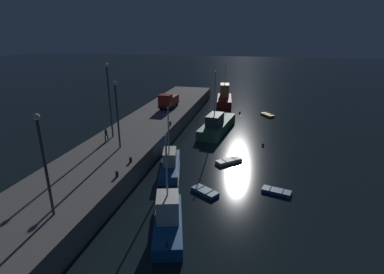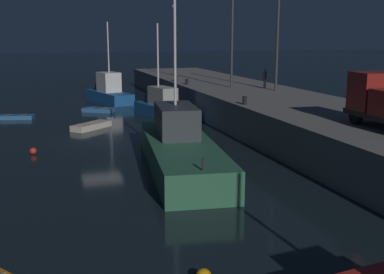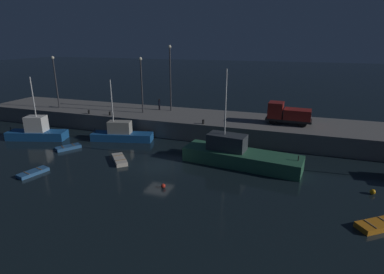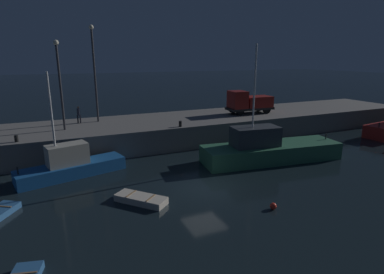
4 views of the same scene
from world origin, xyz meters
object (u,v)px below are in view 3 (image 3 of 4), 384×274
fishing_trawler_red (239,155)px  lamp_post_west (55,78)px  lamp_post_central (170,74)px  lamp_post_east (141,81)px  utility_truck (288,114)px  mooring_buoy_near (373,192)px  bollard_central (89,112)px  mooring_buoy_mid (163,186)px  dockworker (159,103)px  dinghy_red_small (68,147)px  rowboat_white_mid (120,160)px  rowboat_blue_far (33,173)px  dinghy_orange_near (377,225)px  bollard_west (110,113)px  fishing_boat_white (122,134)px  bollard_east (203,122)px  fishing_boat_blue (37,131)px

fishing_trawler_red → lamp_post_west: (-28.55, 7.65, 5.65)m
lamp_post_west → lamp_post_central: lamp_post_central is taller
lamp_post_east → utility_truck: 19.58m
mooring_buoy_near → bollard_central: bearing=165.6°
mooring_buoy_mid → dockworker: bearing=115.3°
dinghy_red_small → dockworker: size_ratio=1.77×
rowboat_white_mid → bollard_central: bollard_central is taller
mooring_buoy_mid → lamp_post_west: bearing=147.8°
rowboat_blue_far → dinghy_red_small: bearing=103.6°
dinghy_red_small → dockworker: bearing=67.0°
fishing_trawler_red → dockworker: fishing_trawler_red is taller
dinghy_orange_near → bollard_central: bollard_central is taller
lamp_post_central → dockworker: size_ratio=5.58×
dinghy_orange_near → lamp_post_east: size_ratio=0.39×
mooring_buoy_mid → lamp_post_east: 20.03m
dinghy_red_small → mooring_buoy_near: bearing=-1.7°
lamp_post_east → utility_truck: size_ratio=1.40×
lamp_post_east → bollard_west: bearing=-140.8°
fishing_boat_white → bollard_east: fishing_boat_white is taller
rowboat_blue_far → fishing_boat_white: bearing=77.6°
dinghy_orange_near → lamp_post_central: lamp_post_central is taller
bollard_west → fishing_boat_blue: bearing=-138.3°
mooring_buoy_near → mooring_buoy_mid: 17.14m
lamp_post_east → dockworker: size_ratio=4.65×
fishing_boat_white → lamp_post_central: 11.17m
fishing_boat_blue → bollard_central: 7.05m
dinghy_orange_near → utility_truck: bearing=111.4°
rowboat_white_mid → bollard_west: 11.82m
bollard_east → fishing_boat_white: bearing=-163.5°
fishing_boat_blue → fishing_boat_white: size_ratio=1.01×
rowboat_blue_far → lamp_post_west: size_ratio=0.38×
rowboat_blue_far → lamp_post_central: (5.73, 19.92, 7.28)m
rowboat_blue_far → bollard_west: bearing=93.8°
fishing_boat_blue → dinghy_red_small: (6.15, -1.78, -0.83)m
fishing_boat_white → dinghy_orange_near: size_ratio=2.63×
fishing_boat_white → dinghy_red_small: bearing=-130.9°
bollard_east → dockworker: bearing=146.7°
lamp_post_central → bollard_west: bearing=-141.2°
fishing_boat_blue → lamp_post_east: (10.30, 8.91, 5.65)m
rowboat_blue_far → lamp_post_east: bearing=81.7°
lamp_post_east → bollard_west: lamp_post_east is taller
fishing_boat_blue → lamp_post_west: lamp_post_west is taller
lamp_post_west → dinghy_red_small: bearing=-45.7°
fishing_boat_blue → dockworker: (11.71, 11.34, 2.13)m
lamp_post_west → bollard_central: 7.97m
dockworker → dinghy_orange_near: bearing=-37.9°
fishing_boat_white → lamp_post_east: size_ratio=1.02×
rowboat_blue_far → lamp_post_central: size_ratio=0.32×
fishing_trawler_red → lamp_post_west: lamp_post_west is taller
fishing_boat_white → fishing_boat_blue: bearing=-163.7°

